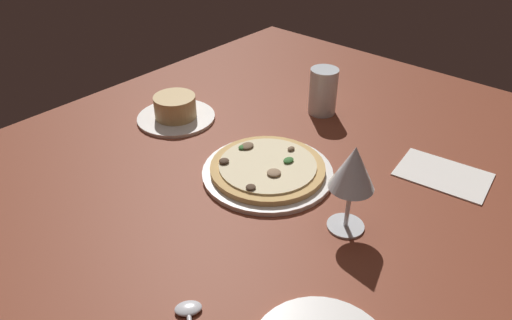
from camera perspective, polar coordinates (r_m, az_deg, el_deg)
dining_table at (r=99.61cm, az=-1.36°, el=-2.13°), size 150.00×110.00×4.00cm
pizza_main at (r=96.46cm, az=1.39°, el=-1.15°), size 26.69×26.69×3.35cm
ramekin_on_saucer at (r=117.46cm, az=-9.64°, el=5.91°), size 18.95×18.95×6.12cm
wine_glass_far at (r=78.76cm, az=11.58°, el=-1.28°), size 7.71×7.71×16.67cm
water_glass at (r=119.06cm, az=8.03°, el=7.82°), size 6.88×6.88×11.49cm
paper_menu at (r=104.05cm, az=21.55°, el=-1.64°), size 14.05×19.05×0.30cm
spoon at (r=71.87cm, az=-8.08°, el=-17.86°), size 7.44×8.68×1.00cm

